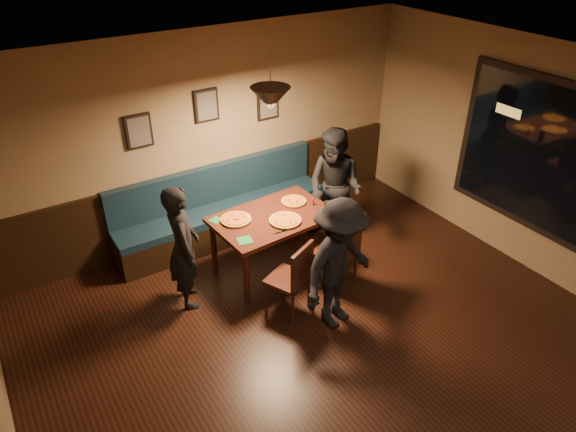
% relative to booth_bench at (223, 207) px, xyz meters
% --- Properties ---
extents(floor, '(7.00, 7.00, 0.00)m').
position_rel_booth_bench_xyz_m(floor, '(0.00, -3.20, -0.50)').
color(floor, black).
rests_on(floor, ground).
extents(ceiling, '(7.00, 7.00, 0.00)m').
position_rel_booth_bench_xyz_m(ceiling, '(0.00, -3.20, 2.30)').
color(ceiling, silver).
rests_on(ceiling, ground).
extents(wall_back, '(6.00, 0.00, 6.00)m').
position_rel_booth_bench_xyz_m(wall_back, '(0.00, 0.30, 0.90)').
color(wall_back, '#8C704F').
rests_on(wall_back, ground).
extents(wainscot, '(5.88, 0.06, 1.00)m').
position_rel_booth_bench_xyz_m(wainscot, '(0.00, 0.27, 0.00)').
color(wainscot, black).
rests_on(wainscot, ground).
extents(booth_bench, '(3.00, 0.60, 1.00)m').
position_rel_booth_bench_xyz_m(booth_bench, '(0.00, 0.00, 0.00)').
color(booth_bench, '#0F232D').
rests_on(booth_bench, ground).
extents(window_frame, '(0.06, 2.56, 1.86)m').
position_rel_booth_bench_xyz_m(window_frame, '(2.96, -2.70, 1.00)').
color(window_frame, black).
rests_on(window_frame, wall_right).
extents(window_glass, '(0.00, 2.40, 2.40)m').
position_rel_booth_bench_xyz_m(window_glass, '(2.93, -2.70, 1.00)').
color(window_glass, black).
rests_on(window_glass, wall_right).
extents(picture_left, '(0.32, 0.04, 0.42)m').
position_rel_booth_bench_xyz_m(picture_left, '(-0.90, 0.27, 1.20)').
color(picture_left, black).
rests_on(picture_left, wall_back).
extents(picture_center, '(0.32, 0.04, 0.42)m').
position_rel_booth_bench_xyz_m(picture_center, '(0.00, 0.27, 1.35)').
color(picture_center, black).
rests_on(picture_center, wall_back).
extents(picture_right, '(0.32, 0.04, 0.42)m').
position_rel_booth_bench_xyz_m(picture_right, '(0.90, 0.27, 1.20)').
color(picture_right, black).
rests_on(picture_right, wall_back).
extents(pendant_lamp, '(0.44, 0.44, 0.25)m').
position_rel_booth_bench_xyz_m(pendant_lamp, '(0.22, -0.96, 1.75)').
color(pendant_lamp, black).
rests_on(pendant_lamp, ceiling).
extents(dining_table, '(1.50, 1.02, 0.77)m').
position_rel_booth_bench_xyz_m(dining_table, '(0.22, -0.96, -0.11)').
color(dining_table, black).
rests_on(dining_table, floor).
extents(chair_near_left, '(0.55, 0.55, 0.94)m').
position_rel_booth_bench_xyz_m(chair_near_left, '(-0.07, -1.76, -0.03)').
color(chair_near_left, black).
rests_on(chair_near_left, floor).
extents(chair_near_right, '(0.59, 0.59, 1.01)m').
position_rel_booth_bench_xyz_m(chair_near_right, '(0.68, -1.65, 0.00)').
color(chair_near_right, black).
rests_on(chair_near_right, floor).
extents(diner_left, '(0.49, 0.63, 1.52)m').
position_rel_booth_bench_xyz_m(diner_left, '(-0.96, -0.98, 0.26)').
color(diner_left, black).
rests_on(diner_left, floor).
extents(diner_right, '(0.86, 0.96, 1.63)m').
position_rel_booth_bench_xyz_m(diner_right, '(1.24, -0.86, 0.32)').
color(diner_right, black).
rests_on(diner_right, floor).
extents(diner_front, '(1.12, 0.82, 1.55)m').
position_rel_booth_bench_xyz_m(diner_front, '(0.30, -2.20, 0.28)').
color(diner_front, black).
rests_on(diner_front, floor).
extents(pizza_a, '(0.46, 0.46, 0.04)m').
position_rel_booth_bench_xyz_m(pizza_a, '(-0.21, -0.82, 0.29)').
color(pizza_a, orange).
rests_on(pizza_a, dining_table).
extents(pizza_b, '(0.45, 0.45, 0.04)m').
position_rel_booth_bench_xyz_m(pizza_b, '(0.28, -1.16, 0.29)').
color(pizza_b, '#C86125').
rests_on(pizza_b, dining_table).
extents(pizza_c, '(0.38, 0.38, 0.04)m').
position_rel_booth_bench_xyz_m(pizza_c, '(0.62, -0.82, 0.29)').
color(pizza_c, orange).
rests_on(pizza_c, dining_table).
extents(soda_glass, '(0.10, 0.10, 0.16)m').
position_rel_booth_bench_xyz_m(soda_glass, '(0.81, -1.27, 0.35)').
color(soda_glass, black).
rests_on(soda_glass, dining_table).
extents(tabasco_bottle, '(0.03, 0.03, 0.12)m').
position_rel_booth_bench_xyz_m(tabasco_bottle, '(0.78, -1.01, 0.33)').
color(tabasco_bottle, '#A91E05').
rests_on(tabasco_bottle, dining_table).
extents(napkin_a, '(0.17, 0.17, 0.01)m').
position_rel_booth_bench_xyz_m(napkin_a, '(-0.41, -0.68, 0.27)').
color(napkin_a, '#1D6C37').
rests_on(napkin_a, dining_table).
extents(napkin_b, '(0.20, 0.20, 0.01)m').
position_rel_booth_bench_xyz_m(napkin_b, '(-0.32, -1.25, 0.27)').
color(napkin_b, '#1D6D39').
rests_on(napkin_b, dining_table).
extents(cutlery_set, '(0.21, 0.04, 0.00)m').
position_rel_booth_bench_xyz_m(cutlery_set, '(0.18, -1.32, 0.27)').
color(cutlery_set, silver).
rests_on(cutlery_set, dining_table).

